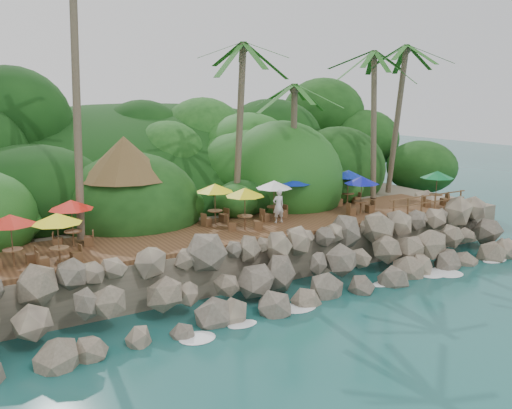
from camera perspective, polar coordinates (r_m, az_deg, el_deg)
ground at (r=24.95m, az=7.28°, el=-10.09°), size 140.00×140.00×0.00m
land_base at (r=37.90m, az=-7.87°, el=-0.85°), size 32.00×25.20×2.10m
jungle_hill at (r=44.96m, az=-11.65°, el=-0.37°), size 44.80×28.00×15.40m
seawall at (r=26.05m, az=4.60°, el=-6.39°), size 29.00×4.00×2.30m
terrace at (r=28.96m, az=-0.00°, el=-2.33°), size 26.00×5.00×0.20m
jungle_foliage at (r=37.26m, az=-7.21°, el=-2.72°), size 44.00×16.00×12.00m
foam_line at (r=25.15m, az=6.85°, el=-9.82°), size 25.20×0.80×0.06m
palms at (r=30.91m, az=-1.54°, el=17.21°), size 33.82×6.36×14.87m
palapa at (r=29.21m, az=-13.29°, el=4.64°), size 4.76×4.76×4.60m
dining_clusters at (r=28.46m, az=-0.59°, el=1.28°), size 25.57×5.17×2.14m
railing at (r=33.50m, az=17.22°, el=0.31°), size 6.10×0.10×1.00m
waiter at (r=29.35m, az=2.30°, el=-0.14°), size 0.67×0.45×1.80m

